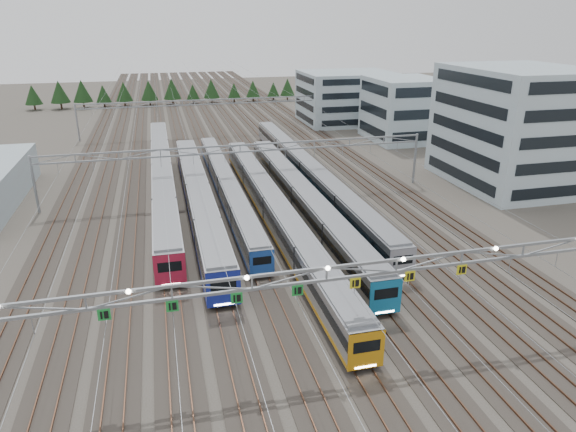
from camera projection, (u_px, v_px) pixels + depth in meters
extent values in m
plane|color=#47423A|center=(324.00, 356.00, 40.47)|extent=(400.00, 400.00, 0.00)
cube|color=#2D2823|center=(203.00, 122.00, 130.85)|extent=(54.00, 260.00, 0.08)
cube|color=brown|center=(98.00, 126.00, 125.00)|extent=(0.08, 260.00, 0.16)
cube|color=brown|center=(300.00, 117.00, 136.62)|extent=(0.08, 260.00, 0.16)
cube|color=brown|center=(201.00, 122.00, 130.65)|extent=(0.08, 260.00, 0.16)
cube|color=brown|center=(206.00, 121.00, 130.97)|extent=(0.08, 260.00, 0.16)
cube|color=black|center=(163.00, 186.00, 80.02)|extent=(2.56, 65.51, 0.39)
cube|color=#9FA2A7|center=(162.00, 174.00, 79.34)|extent=(3.02, 66.85, 3.39)
cube|color=black|center=(162.00, 172.00, 79.20)|extent=(3.08, 66.51, 1.02)
cube|color=#A91A35|center=(163.00, 183.00, 79.86)|extent=(3.07, 66.51, 0.38)
cube|color=slate|center=(161.00, 163.00, 78.69)|extent=(2.72, 65.51, 0.27)
cube|color=#A91A35|center=(170.00, 270.00, 49.18)|extent=(3.04, 0.12, 3.39)
cube|color=black|center=(170.00, 267.00, 49.00)|extent=(2.26, 0.10, 1.02)
cube|color=white|center=(171.00, 284.00, 49.66)|extent=(1.81, 0.06, 0.16)
cube|color=black|center=(199.00, 209.00, 70.23)|extent=(2.63, 51.79, 0.40)
cube|color=#9FA2A7|center=(198.00, 196.00, 69.54)|extent=(3.09, 52.85, 3.48)
cube|color=black|center=(198.00, 193.00, 69.39)|extent=(3.15, 52.59, 1.05)
cube|color=navy|center=(199.00, 206.00, 70.06)|extent=(3.14, 52.59, 0.39)
cube|color=slate|center=(197.00, 183.00, 68.87)|extent=(2.78, 51.79, 0.28)
cube|color=navy|center=(224.00, 289.00, 45.69)|extent=(3.11, 0.12, 3.48)
cube|color=black|center=(223.00, 285.00, 45.52)|extent=(2.32, 0.10, 1.05)
cube|color=white|center=(224.00, 304.00, 46.19)|extent=(1.85, 0.06, 0.17)
cube|color=black|center=(227.00, 196.00, 75.53)|extent=(2.13, 51.32, 0.32)
cube|color=#9FA2A7|center=(227.00, 186.00, 74.97)|extent=(2.51, 52.37, 2.82)
cube|color=black|center=(226.00, 184.00, 74.85)|extent=(2.57, 52.11, 0.85)
cube|color=#1F4CAA|center=(227.00, 194.00, 75.40)|extent=(2.56, 52.11, 0.31)
cube|color=slate|center=(226.00, 176.00, 74.42)|extent=(2.26, 51.32, 0.22)
cube|color=#1F4CAA|center=(262.00, 263.00, 51.34)|extent=(2.53, 0.12, 2.82)
cube|color=black|center=(262.00, 261.00, 51.19)|extent=(1.88, 0.10, 0.85)
cube|color=white|center=(262.00, 275.00, 51.73)|extent=(1.50, 0.06, 0.13)
cube|color=black|center=(274.00, 221.00, 66.07)|extent=(2.39, 60.49, 0.36)
cube|color=#9FA2A7|center=(274.00, 209.00, 65.43)|extent=(2.81, 61.72, 3.17)
cube|color=black|center=(274.00, 206.00, 65.30)|extent=(2.87, 61.42, 0.95)
cube|color=orange|center=(274.00, 218.00, 65.92)|extent=(2.86, 61.42, 0.35)
cube|color=slate|center=(274.00, 196.00, 64.82)|extent=(2.53, 60.49, 0.25)
cube|color=orange|center=(366.00, 351.00, 37.58)|extent=(2.83, 0.12, 3.17)
cube|color=black|center=(367.00, 346.00, 37.42)|extent=(2.11, 0.10, 0.95)
cube|color=white|center=(366.00, 367.00, 38.03)|extent=(1.69, 0.06, 0.15)
cube|color=black|center=(302.00, 211.00, 69.64)|extent=(2.51, 53.07, 0.38)
cube|color=#9FA2A7|center=(302.00, 198.00, 68.97)|extent=(2.95, 54.15, 3.32)
cube|color=black|center=(302.00, 195.00, 68.83)|extent=(3.01, 53.88, 1.00)
cube|color=#1872A9|center=(302.00, 208.00, 69.47)|extent=(3.00, 53.88, 0.37)
cube|color=slate|center=(302.00, 186.00, 68.33)|extent=(2.66, 53.07, 0.26)
cube|color=#1872A9|center=(386.00, 297.00, 44.54)|extent=(2.97, 0.12, 3.32)
cube|color=black|center=(386.00, 293.00, 44.37)|extent=(2.21, 0.10, 1.00)
cube|color=white|center=(385.00, 312.00, 45.01)|extent=(1.77, 0.06, 0.16)
cube|color=black|center=(308.00, 182.00, 81.89)|extent=(2.38, 65.77, 0.36)
cube|color=#9FA2A7|center=(308.00, 172.00, 81.25)|extent=(2.80, 67.11, 3.15)
cube|color=black|center=(308.00, 169.00, 81.12)|extent=(2.86, 66.78, 0.95)
cube|color=#8F909C|center=(308.00, 180.00, 81.73)|extent=(2.85, 66.78, 0.35)
cube|color=slate|center=(308.00, 161.00, 80.65)|extent=(2.52, 65.77, 0.25)
cube|color=#8F909C|center=(403.00, 263.00, 50.97)|extent=(2.82, 0.12, 3.15)
cube|color=black|center=(403.00, 260.00, 50.80)|extent=(2.10, 0.10, 0.95)
cube|color=white|center=(402.00, 276.00, 51.41)|extent=(1.68, 0.06, 0.15)
cube|color=gray|center=(327.00, 268.00, 37.65)|extent=(56.00, 0.22, 0.22)
cube|color=gray|center=(326.00, 280.00, 38.01)|extent=(56.00, 0.22, 0.22)
cube|color=#1B8933|center=(104.00, 315.00, 34.49)|extent=(0.85, 0.06, 0.85)
cube|color=#1B8933|center=(172.00, 306.00, 35.52)|extent=(0.85, 0.06, 0.85)
cube|color=#1B8933|center=(237.00, 298.00, 36.54)|extent=(0.85, 0.06, 0.85)
cube|color=#1B8933|center=(298.00, 290.00, 37.57)|extent=(0.85, 0.06, 0.85)
cube|color=gold|center=(355.00, 283.00, 38.60)|extent=(0.85, 0.06, 0.85)
cube|color=gold|center=(410.00, 276.00, 39.62)|extent=(0.85, 0.06, 0.85)
cube|color=gold|center=(462.00, 270.00, 40.65)|extent=(0.85, 0.06, 0.85)
cylinder|color=gray|center=(34.00, 185.00, 68.80)|extent=(0.36, 0.36, 8.00)
cylinder|color=gray|center=(415.00, 159.00, 81.57)|extent=(0.36, 0.36, 8.00)
cube|color=gray|center=(240.00, 145.00, 73.81)|extent=(56.00, 0.22, 0.22)
cube|color=gray|center=(240.00, 152.00, 74.17)|extent=(56.00, 0.22, 0.22)
cylinder|color=gray|center=(77.00, 123.00, 109.48)|extent=(0.36, 0.36, 8.00)
cylinder|color=gray|center=(327.00, 112.00, 122.25)|extent=(0.36, 0.36, 8.00)
cube|color=gray|center=(208.00, 100.00, 114.49)|extent=(56.00, 0.22, 0.22)
cube|color=gray|center=(208.00, 104.00, 114.85)|extent=(56.00, 0.22, 0.22)
cube|color=#ACC3CD|center=(516.00, 127.00, 79.89)|extent=(18.00, 22.00, 18.07)
cube|color=#ACC3CD|center=(403.00, 109.00, 110.17)|extent=(14.00, 16.00, 13.11)
cube|color=#ACC3CD|center=(347.00, 97.00, 128.76)|extent=(22.00, 18.00, 12.45)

